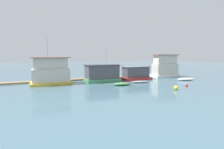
{
  "coord_description": "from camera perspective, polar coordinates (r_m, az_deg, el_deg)",
  "views": [
    {
      "loc": [
        -14.3,
        -33.82,
        5.41
      ],
      "look_at": [
        0.0,
        -1.0,
        1.4
      ],
      "focal_mm": 28.0,
      "sensor_mm": 36.0,
      "label": 1
    }
  ],
  "objects": [
    {
      "name": "dinghy_grey",
      "position": [
        34.48,
        9.13,
        -2.37
      ],
      "size": [
        3.24,
        1.83,
        0.42
      ],
      "color": "gray",
      "rests_on": "ground_plane"
    },
    {
      "name": "dinghy_green",
      "position": [
        31.34,
        3.21,
        -3.08
      ],
      "size": [
        3.24,
        1.68,
        0.51
      ],
      "color": "#47844C",
      "rests_on": "ground_plane"
    },
    {
      "name": "dinghy_white",
      "position": [
        40.47,
        22.93,
        -1.42
      ],
      "size": [
        3.99,
        1.94,
        0.53
      ],
      "color": "white",
      "rests_on": "ground_plane"
    },
    {
      "name": "houseboat_white",
      "position": [
        44.95,
        16.93,
        2.38
      ],
      "size": [
        6.83,
        3.29,
        9.92
      ],
      "color": "white",
      "rests_on": "ground_plane"
    },
    {
      "name": "houseboat_red",
      "position": [
        39.36,
        7.72,
        0.4
      ],
      "size": [
        6.53,
        3.74,
        2.89
      ],
      "color": "red",
      "rests_on": "ground_plane"
    },
    {
      "name": "mooring_post_near_left",
      "position": [
        36.52,
        -23.76,
        -1.7
      ],
      "size": [
        0.3,
        0.3,
        1.22
      ],
      "primitive_type": "cylinder",
      "color": "#846B4C",
      "rests_on": "ground_plane"
    },
    {
      "name": "ground_plane",
      "position": [
        37.12,
        -0.62,
        -1.99
      ],
      "size": [
        200.0,
        200.0,
        0.0
      ],
      "primitive_type": "plane",
      "color": "#426070"
    },
    {
      "name": "houseboat_yellow",
      "position": [
        34.09,
        -19.31,
        0.7
      ],
      "size": [
        7.25,
        3.73,
        8.77
      ],
      "color": "gold",
      "rests_on": "ground_plane"
    },
    {
      "name": "dock_walkway",
      "position": [
        40.28,
        -2.54,
        -1.12
      ],
      "size": [
        42.4,
        1.66,
        0.3
      ],
      "primitive_type": "cube",
      "color": "#846B4C",
      "rests_on": "ground_plane"
    },
    {
      "name": "houseboat_green",
      "position": [
        35.76,
        -3.31,
        0.41
      ],
      "size": [
        6.91,
        3.92,
        7.29
      ],
      "color": "#4C9360",
      "rests_on": "ground_plane"
    },
    {
      "name": "mooring_post_centre",
      "position": [
        36.53,
        -21.06,
        -1.33
      ],
      "size": [
        0.23,
        0.23,
        1.55
      ],
      "primitive_type": "cylinder",
      "color": "brown",
      "rests_on": "ground_plane"
    },
    {
      "name": "buoy_red",
      "position": [
        32.64,
        23.2,
        -3.26
      ],
      "size": [
        0.46,
        0.46,
        0.46
      ],
      "primitive_type": "sphere",
      "color": "red",
      "rests_on": "ground_plane"
    },
    {
      "name": "buoy_yellow",
      "position": [
        28.95,
        20.17,
        -4.09
      ],
      "size": [
        0.68,
        0.68,
        0.68
      ],
      "primitive_type": "sphere",
      "color": "yellow",
      "rests_on": "ground_plane"
    },
    {
      "name": "mooring_post_far_left",
      "position": [
        42.06,
        6.45,
        0.12
      ],
      "size": [
        0.2,
        0.2,
        1.69
      ],
      "primitive_type": "cylinder",
      "color": "brown",
      "rests_on": "ground_plane"
    }
  ]
}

